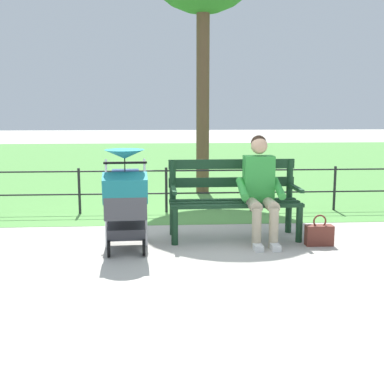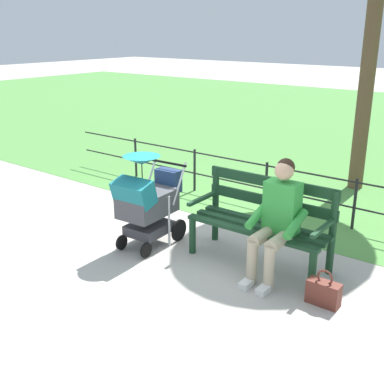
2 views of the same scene
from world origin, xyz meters
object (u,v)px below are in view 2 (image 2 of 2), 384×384
(park_bench, at_px, (263,218))
(stroller, at_px, (147,200))
(handbag, at_px, (323,292))
(person_on_bench, at_px, (277,217))

(park_bench, bearing_deg, stroller, 20.76)
(park_bench, xyz_separation_m, handbag, (-0.95, 0.46, -0.40))
(park_bench, relative_size, stroller, 1.40)
(person_on_bench, xyz_separation_m, handbag, (-0.67, 0.24, -0.55))
(person_on_bench, distance_m, stroller, 1.61)
(person_on_bench, bearing_deg, stroller, 9.67)
(park_bench, relative_size, handbag, 4.34)
(stroller, bearing_deg, handbag, -179.27)
(park_bench, xyz_separation_m, person_on_bench, (-0.29, 0.22, 0.15))
(handbag, bearing_deg, person_on_bench, -19.96)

